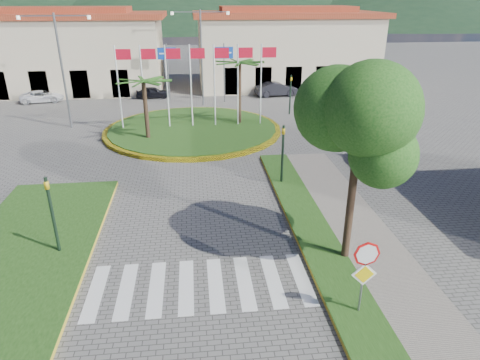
{
  "coord_description": "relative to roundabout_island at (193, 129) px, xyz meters",
  "views": [
    {
      "loc": [
        0.11,
        -8.02,
        9.12
      ],
      "look_at": [
        1.89,
        8.0,
        2.11
      ],
      "focal_mm": 32.0,
      "sensor_mm": 36.0,
      "label": 1
    }
  ],
  "objects": [
    {
      "name": "car_side_right",
      "position": [
        10.13,
        -8.31,
        0.39
      ],
      "size": [
        1.66,
        3.92,
        1.13
      ],
      "primitive_type": "imported",
      "rotation": [
        0.0,
        0.0,
        -0.02
      ],
      "color": "black",
      "rests_on": "ground"
    },
    {
      "name": "street_lamp_centre",
      "position": [
        1.0,
        8.0,
        4.32
      ],
      "size": [
        4.8,
        0.16,
        8.0
      ],
      "color": "slate",
      "rests_on": "ground"
    },
    {
      "name": "building_right",
      "position": [
        10.0,
        16.0,
        3.73
      ],
      "size": [
        19.08,
        9.54,
        8.05
      ],
      "color": "beige",
      "rests_on": "ground"
    },
    {
      "name": "median_left",
      "position": [
        -6.5,
        -16.0,
        -0.09
      ],
      "size": [
        5.0,
        14.0,
        0.18
      ],
      "primitive_type": "cube",
      "color": "#1C4012",
      "rests_on": "ground"
    },
    {
      "name": "crosswalk",
      "position": [
        -0.0,
        -18.0,
        -0.17
      ],
      "size": [
        8.0,
        3.0,
        0.01
      ],
      "primitive_type": "cube",
      "color": "silver",
      "rests_on": "ground"
    },
    {
      "name": "deciduous_tree",
      "position": [
        5.5,
        -17.0,
        5.0
      ],
      "size": [
        3.6,
        3.6,
        6.8
      ],
      "color": "black",
      "rests_on": "ground"
    },
    {
      "name": "traffic_light_left",
      "position": [
        -5.2,
        -15.5,
        1.77
      ],
      "size": [
        0.15,
        0.18,
        3.2
      ],
      "color": "black",
      "rests_on": "ground"
    },
    {
      "name": "car_dark_a",
      "position": [
        -3.68,
        11.44,
        0.37
      ],
      "size": [
        3.32,
        1.59,
        1.09
      ],
      "primitive_type": "imported",
      "rotation": [
        0.0,
        0.0,
        1.66
      ],
      "color": "black",
      "rests_on": "ground"
    },
    {
      "name": "traffic_light_far",
      "position": [
        8.0,
        4.0,
        1.77
      ],
      "size": [
        0.18,
        0.15,
        3.2
      ],
      "color": "black",
      "rests_on": "ground"
    },
    {
      "name": "direction_sign_west",
      "position": [
        -2.0,
        8.97,
        3.35
      ],
      "size": [
        1.6,
        0.14,
        5.2
      ],
      "color": "slate",
      "rests_on": "ground"
    },
    {
      "name": "stop_sign",
      "position": [
        4.9,
        -20.04,
        1.61
      ],
      "size": [
        0.8,
        0.11,
        2.65
      ],
      "color": "slate",
      "rests_on": "ground"
    },
    {
      "name": "verge_right",
      "position": [
        4.8,
        -20.0,
        -0.09
      ],
      "size": [
        1.6,
        28.0,
        0.18
      ],
      "primitive_type": "cube",
      "color": "#1C4012",
      "rests_on": "ground"
    },
    {
      "name": "direction_sign_east",
      "position": [
        3.0,
        8.97,
        3.35
      ],
      "size": [
        1.6,
        0.14,
        5.2
      ],
      "color": "slate",
      "rests_on": "ground"
    },
    {
      "name": "street_lamp_west",
      "position": [
        -9.0,
        2.0,
        4.32
      ],
      "size": [
        4.8,
        0.16,
        8.0
      ],
      "color": "slate",
      "rests_on": "ground"
    },
    {
      "name": "building_left",
      "position": [
        -14.0,
        16.0,
        3.73
      ],
      "size": [
        23.32,
        9.54,
        8.05
      ],
      "color": "beige",
      "rests_on": "ground"
    },
    {
      "name": "white_van",
      "position": [
        -13.69,
        10.78,
        0.35
      ],
      "size": [
        4.06,
        2.48,
        1.05
      ],
      "primitive_type": "imported",
      "rotation": [
        0.0,
        0.0,
        1.78
      ],
      "color": "white",
      "rests_on": "ground"
    },
    {
      "name": "traffic_light_right",
      "position": [
        4.5,
        -10.0,
        1.77
      ],
      "size": [
        0.15,
        0.18,
        3.2
      ],
      "color": "black",
      "rests_on": "ground"
    },
    {
      "name": "sidewalk_right",
      "position": [
        6.0,
        -20.0,
        -0.1
      ],
      "size": [
        4.0,
        28.0,
        0.15
      ],
      "primitive_type": "cube",
      "color": "gray",
      "rests_on": "ground"
    },
    {
      "name": "roundabout_island",
      "position": [
        0.0,
        0.0,
        0.0
      ],
      "size": [
        12.7,
        12.7,
        6.0
      ],
      "color": "yellow",
      "rests_on": "ground"
    },
    {
      "name": "car_dark_b",
      "position": [
        8.2,
        10.92,
        0.5
      ],
      "size": [
        4.26,
        1.98,
        1.35
      ],
      "primitive_type": "imported",
      "rotation": [
        0.0,
        0.0,
        1.71
      ],
      "color": "black",
      "rests_on": "ground"
    }
  ]
}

